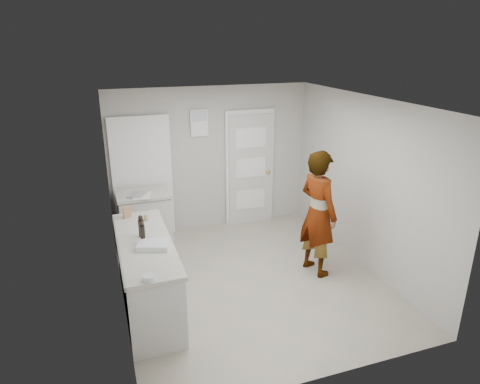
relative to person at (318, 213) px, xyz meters
name	(u,v)px	position (x,y,z in m)	size (l,w,h in m)	color
ground	(251,279)	(-0.98, 0.08, -0.91)	(4.00, 4.00, 0.00)	#A39889
room_shell	(203,173)	(-1.15, 2.03, 0.11)	(4.00, 4.00, 4.00)	#AFACA5
main_counter	(147,277)	(-2.43, -0.12, -0.49)	(0.64, 1.96, 0.93)	silver
side_counter	(146,222)	(-2.23, 1.63, -0.48)	(0.84, 0.61, 0.93)	silver
person	(318,213)	(0.00, 0.00, 0.00)	(0.67, 0.44, 1.82)	silver
cake_mix_box	(127,212)	(-2.56, 0.68, 0.10)	(0.10, 0.05, 0.17)	#966F4B
spice_jar	(146,218)	(-2.33, 0.50, 0.06)	(0.06, 0.06, 0.09)	tan
oil_cruet_a	(141,226)	(-2.44, 0.02, 0.15)	(0.07, 0.07, 0.28)	black
oil_cruet_b	(143,233)	(-2.44, -0.16, 0.14)	(0.06, 0.06, 0.27)	black
baking_dish	(154,245)	(-2.34, -0.32, 0.04)	(0.43, 0.36, 0.06)	silver
egg_bowl	(149,278)	(-2.49, -1.02, 0.04)	(0.13, 0.13, 0.05)	silver
papers	(142,196)	(-2.26, 1.48, 0.02)	(0.26, 0.34, 0.01)	white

